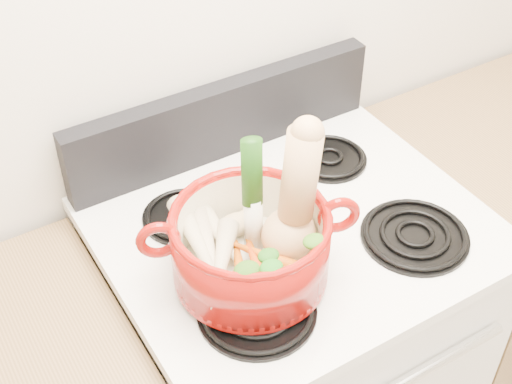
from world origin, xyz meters
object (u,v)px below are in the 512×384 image
squash (291,198)px  stove_body (288,364)px  leek (253,194)px  dutch_oven (250,246)px

squash → stove_body: bearing=30.9°
squash → leek: 0.07m
stove_body → squash: size_ratio=3.33×
dutch_oven → leek: (0.03, 0.04, 0.09)m
stove_body → leek: (-0.13, -0.04, 0.67)m
dutch_oven → leek: 0.10m
squash → leek: bearing=112.0°
stove_body → leek: 0.68m
leek → stove_body: bearing=37.9°
squash → leek: squash is taller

